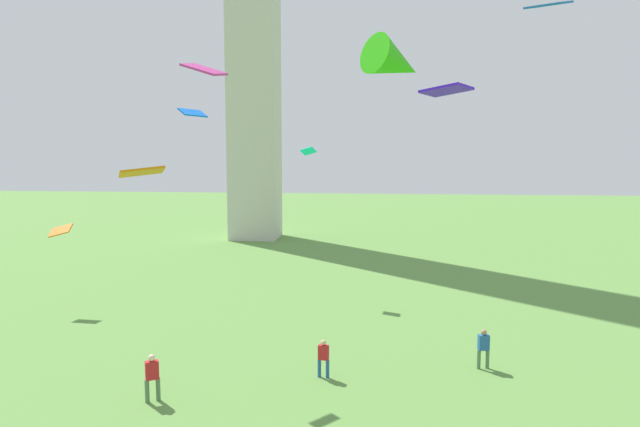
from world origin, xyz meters
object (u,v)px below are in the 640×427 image
Objects in this scene: kite_flying_5 at (548,5)px; person_4 at (484,346)px; person_2 at (152,375)px; kite_flying_1 at (396,63)px; kite_flying_2 at (204,69)px; kite_flying_3 at (308,151)px; kite_flying_6 at (193,113)px; person_1 at (323,356)px; kite_flying_7 at (61,230)px; kite_flying_0 at (142,172)px; kite_flying_4 at (446,90)px.

person_4 is at bearing -41.97° from kite_flying_5.
person_2 is at bearing 37.96° from kite_flying_5.
person_2 is 14.69m from kite_flying_1.
kite_flying_2 is (2.36, -0.53, 10.74)m from person_2.
kite_flying_6 is (-3.40, -12.07, 1.60)m from kite_flying_3.
kite_flying_5 reaches higher than person_2.
kite_flying_6 is at bearing 18.55° from kite_flying_5.
kite_flying_7 reaches higher than person_1.
person_1 is at bearing -16.29° from kite_flying_0.
kite_flying_0 is 0.64× the size of kite_flying_1.
kite_flying_0 reaches higher than person_2.
kite_flying_7 reaches higher than person_4.
kite_flying_4 reaches higher than kite_flying_0.
kite_flying_2 is at bearing 54.10° from person_1.
kite_flying_4 is at bearing -32.64° from kite_flying_7.
kite_flying_1 reaches higher than kite_flying_6.
kite_flying_0 reaches higher than person_4.
kite_flying_5 is 1.03× the size of kite_flying_6.
kite_flying_2 is at bearing 78.53° from kite_flying_1.
kite_flying_3 is 20.93m from kite_flying_5.
kite_flying_2 reaches higher than person_2.
person_4 is at bearing -78.28° from kite_flying_4.
kite_flying_2 is at bearing 39.65° from kite_flying_4.
person_2 is 14.30m from kite_flying_4.
kite_flying_5 is at bearing -73.66° from kite_flying_6.
kite_flying_2 reaches higher than person_4.
kite_flying_0 is at bearing 30.09° from kite_flying_4.
kite_flying_4 reaches higher than kite_flying_3.
person_2 is 7.44m from kite_flying_0.
kite_flying_4 is (1.52, -3.43, -1.41)m from kite_flying_1.
kite_flying_4 is (4.25, -3.11, 10.13)m from person_1.
kite_flying_4 reaches higher than person_1.
kite_flying_3 reaches higher than person_2.
person_1 is 10.09m from kite_flying_0.
kite_flying_4 reaches higher than person_4.
person_4 is 0.89× the size of kite_flying_0.
kite_flying_2 is at bearing 107.74° from kite_flying_3.
kite_flying_6 is (-12.79, 6.17, -2.54)m from kite_flying_5.
kite_flying_7 is at bearing 100.79° from person_2.
kite_flying_6 is (0.78, 3.56, 2.41)m from kite_flying_0.
kite_flying_0 is 1.37× the size of kite_flying_7.
kite_flying_1 is at bearing -28.42° from kite_flying_4.
person_2 is 11.01m from kite_flying_2.
person_1 is at bearing -30.71° from kite_flying_7.
kite_flying_5 is at bearing -179.31° from kite_flying_1.
kite_flying_2 is (-3.60, -3.38, 10.86)m from person_1.
kite_flying_1 is at bearing -58.25° from kite_flying_6.
kite_flying_7 is at bearing -31.14° from kite_flying_2.
person_2 is 1.27× the size of kite_flying_7.
kite_flying_3 is (-5.16, 13.63, -3.29)m from kite_flying_1.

